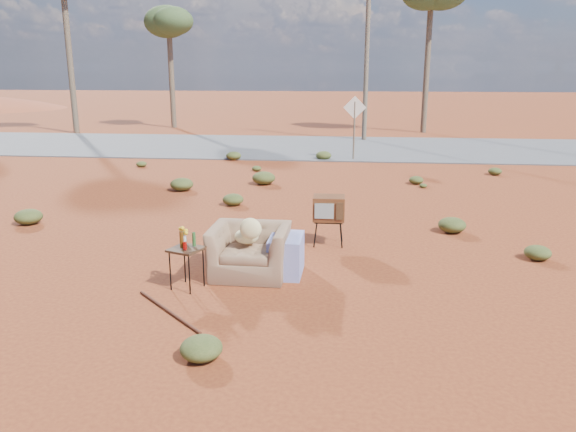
# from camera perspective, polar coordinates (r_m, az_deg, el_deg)

# --- Properties ---
(ground) EXTENTS (140.00, 140.00, 0.00)m
(ground) POSITION_cam_1_polar(r_m,az_deg,el_deg) (8.22, -3.39, -7.47)
(ground) COLOR brown
(ground) RESTS_ON ground
(highway) EXTENTS (140.00, 7.00, 0.04)m
(highway) POSITION_cam_1_polar(r_m,az_deg,el_deg) (22.75, 2.78, 7.01)
(highway) COLOR #565659
(highway) RESTS_ON ground
(armchair) EXTENTS (1.41, 0.89, 1.04)m
(armchair) POSITION_cam_1_polar(r_m,az_deg,el_deg) (8.64, -3.22, -2.93)
(armchair) COLOR brown
(armchair) RESTS_ON ground
(tv_unit) EXTENTS (0.57, 0.46, 0.90)m
(tv_unit) POSITION_cam_1_polar(r_m,az_deg,el_deg) (10.07, 4.17, 0.72)
(tv_unit) COLOR black
(tv_unit) RESTS_ON ground
(side_table) EXTENTS (0.55, 0.55, 0.87)m
(side_table) POSITION_cam_1_polar(r_m,az_deg,el_deg) (8.22, -10.38, -3.00)
(side_table) COLOR #3A2315
(side_table) RESTS_ON ground
(rusty_bar) EXTENTS (1.19, 1.19, 0.04)m
(rusty_bar) POSITION_cam_1_polar(r_m,az_deg,el_deg) (7.64, -12.06, -9.41)
(rusty_bar) COLOR #502415
(rusty_bar) RESTS_ON ground
(road_sign) EXTENTS (0.78, 0.06, 2.19)m
(road_sign) POSITION_cam_1_polar(r_m,az_deg,el_deg) (19.57, 6.77, 10.02)
(road_sign) COLOR brown
(road_sign) RESTS_ON ground
(eucalyptus_near_left) EXTENTS (3.20, 3.20, 6.60)m
(eucalyptus_near_left) POSITION_cam_1_polar(r_m,az_deg,el_deg) (31.01, -12.04, 18.86)
(eucalyptus_near_left) COLOR brown
(eucalyptus_near_left) RESTS_ON ground
(utility_pole_center) EXTENTS (1.40, 0.20, 8.00)m
(utility_pole_center) POSITION_cam_1_polar(r_m,az_deg,el_deg) (25.03, 8.05, 17.07)
(utility_pole_center) COLOR brown
(utility_pole_center) RESTS_ON ground
(scrub_patch) EXTENTS (17.49, 8.07, 0.33)m
(scrub_patch) POSITION_cam_1_polar(r_m,az_deg,el_deg) (12.46, -3.86, 0.98)
(scrub_patch) COLOR #484F22
(scrub_patch) RESTS_ON ground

